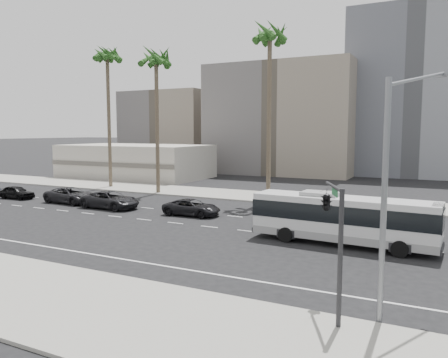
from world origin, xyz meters
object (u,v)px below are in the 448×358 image
Objects in this scene: car_d at (16,192)px; streetlight_corner at (392,180)px; traffic_signal at (328,202)px; palm_mid at (156,63)px; city_bus at (343,218)px; palm_near at (270,39)px; car_c at (71,195)px; palm_far at (107,58)px; car_b at (110,200)px; car_a at (192,207)px.

car_d is 41.36m from streetlight_corner.
streetlight_corner is 2.74m from traffic_signal.
city_bus is at bearing -30.00° from palm_mid.
car_d is at bearing -157.31° from palm_near.
car_c is 7.29m from car_d.
car_d is at bearing -102.70° from palm_far.
palm_mid is (11.19, 9.83, 13.92)m from car_d.
palm_near is 21.83m from palm_far.
car_b is 21.75m from palm_far.
palm_near is at bearing -47.08° from car_b.
car_d is 0.23× the size of palm_far.
city_bus reaches higher than car_d.
car_d is at bearing -138.71° from palm_mid.
palm_near reaches higher than traffic_signal.
car_d is 20.39m from palm_mid.
palm_far is at bearing 55.92° from car_a.
city_bus reaches higher than car_b.
car_a is at bearing -88.27° from car_c.
car_a is 0.88× the size of car_c.
streetlight_corner is at bearing -41.46° from palm_mid.
traffic_signal reaches higher than car_b.
traffic_signal is (36.06, -13.76, 3.59)m from car_d.
palm_far reaches higher than car_d.
palm_near is (3.14, 9.87, 15.34)m from car_a.
car_d is 30.58m from palm_near.
city_bus is at bearing -53.64° from palm_near.
palm_near is at bearing 129.86° from city_bus.
car_d is 0.25× the size of palm_mid.
car_a is at bearing -31.33° from palm_far.
car_c is 1.09× the size of traffic_signal.
streetlight_corner is at bearing -117.47° from car_b.
palm_mid is at bearing -178.36° from palm_near.
traffic_signal is 29.12m from palm_near.
city_bus is 2.01× the size of car_b.
city_bus is at bearing -96.40° from car_c.
streetlight_corner reaches higher than car_d.
car_a is 26.67m from palm_far.
palm_near is (-10.27, 13.94, 14.31)m from city_bus.
car_a is at bearing 163.31° from streetlight_corner.
city_bus is 38.34m from palm_far.
car_d reaches higher than car_a.
car_a is 0.52× the size of streetlight_corner.
car_c is at bearing 178.32° from streetlight_corner.
city_bus is 11.83m from streetlight_corner.
palm_far is (-35.89, 26.01, 10.66)m from streetlight_corner.
traffic_signal is (14.78, -14.10, 3.60)m from car_a.
city_bus is 2.80× the size of car_d.
palm_mid is (-1.58, 9.91, 13.83)m from car_b.
car_b is 29.78m from streetlight_corner.
palm_far reaches higher than city_bus.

